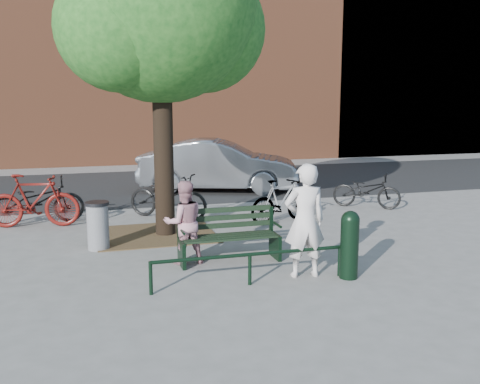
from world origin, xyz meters
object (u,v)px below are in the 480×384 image
object	(u,v)px
bicycle_c	(168,196)
person_right	(184,222)
parked_car	(219,166)
park_bench	(228,234)
bollard	(350,242)
person_left	(305,221)
litter_bin	(98,225)

from	to	relation	value
bicycle_c	person_right	bearing A→B (deg)	-148.24
bicycle_c	parked_car	world-z (taller)	parked_car
park_bench	bollard	world-z (taller)	bollard
bicycle_c	parked_car	size ratio (longest dim) A/B	0.42
bicycle_c	person_left	bearing A→B (deg)	-127.07
person_left	parked_car	bearing A→B (deg)	-89.29
person_left	parked_car	distance (m)	7.99
bollard	litter_bin	xyz separation A→B (m)	(-3.77, 2.78, -0.12)
person_left	litter_bin	size ratio (longest dim) A/B	2.01
park_bench	parked_car	world-z (taller)	parked_car
park_bench	person_left	xyz separation A→B (m)	(0.95, -1.13, 0.43)
bicycle_c	litter_bin	bearing A→B (deg)	179.40
bollard	bicycle_c	distance (m)	5.45
person_right	parked_car	world-z (taller)	parked_car
bollard	parked_car	distance (m)	8.25
person_right	parked_car	size ratio (longest dim) A/B	0.30
person_left	parked_car	xyz separation A→B (m)	(0.56, 7.97, -0.13)
bollard	bicycle_c	size ratio (longest dim) A/B	0.54
park_bench	litter_bin	size ratio (longest dim) A/B	1.92
person_left	bicycle_c	bearing A→B (deg)	-68.15
park_bench	litter_bin	world-z (taller)	park_bench
park_bench	person_right	xyz separation A→B (m)	(-0.76, 0.07, 0.24)
park_bench	parked_car	size ratio (longest dim) A/B	0.37
litter_bin	bicycle_c	bearing A→B (deg)	53.62
litter_bin	parked_car	xyz separation A→B (m)	(3.68, 5.47, 0.32)
person_left	person_right	xyz separation A→B (m)	(-1.71, 1.20, -0.19)
person_left	litter_bin	world-z (taller)	person_left
bollard	bicycle_c	world-z (taller)	bollard
bollard	park_bench	bearing A→B (deg)	138.71
park_bench	bicycle_c	world-z (taller)	bicycle_c
bicycle_c	parked_car	xyz separation A→B (m)	(2.02, 3.23, 0.26)
parked_car	person_right	bearing A→B (deg)	-179.34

